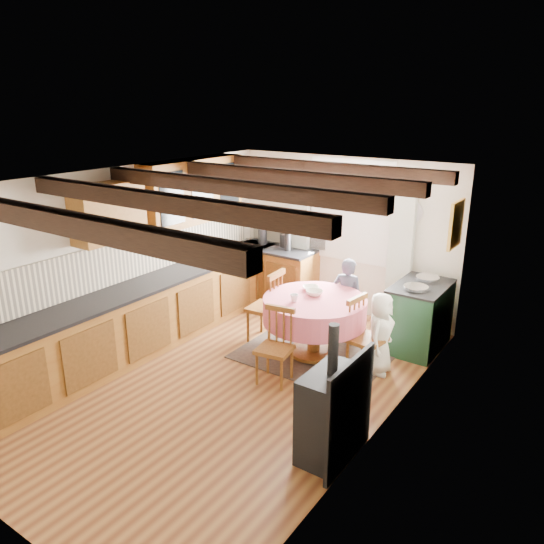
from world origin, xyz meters
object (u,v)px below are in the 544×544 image
Objects in this scene: chair_left at (265,305)px; cast_iron_stove at (331,392)px; aga_range at (419,316)px; dining_table at (314,327)px; cup at (294,298)px; child_right at (380,334)px; chair_right at (367,337)px; child_far at (347,299)px; chair_near at (274,347)px.

chair_left is 0.76× the size of cast_iron_stove.
dining_table is at bearing -135.78° from aga_range.
cup is at bearing 62.45° from chair_left.
child_right is at bearing 98.65° from cast_iron_stove.
aga_range is (1.03, 1.00, 0.06)m from dining_table.
chair_left reaches higher than chair_right.
cup is (-0.16, -0.24, 0.45)m from dining_table.
cast_iron_stove is (0.38, -1.63, 0.19)m from chair_right.
cast_iron_stove is 1.30× the size of child_right.
child_right is at bearing 132.69° from child_far.
cup is at bearing 100.49° from child_right.
cast_iron_stove reaches higher than chair_left.
cup is (-1.03, -0.31, 0.33)m from child_right.
dining_table is at bearing 83.28° from chair_left.
dining_table is at bearing 88.18° from child_right.
aga_range is 9.72× the size of cup.
chair_left is 10.03× the size of cup.
child_right is 10.08× the size of cup.
child_far is at bearing 44.20° from child_right.
child_far reaches higher than chair_near.
dining_table is 0.53m from cup.
chair_right reaches higher than cup.
child_right reaches higher than cup.
aga_range is at bearing -6.70° from chair_right.
chair_right is at bearing 123.49° from child_far.
chair_near is 1.16m from chair_left.
aga_range reaches higher than dining_table.
cast_iron_stove is at bearing -43.99° from chair_near.
chair_near is 0.89× the size of child_right.
cast_iron_stove reaches higher than chair_right.
chair_near is 2.13m from aga_range.
child_far is (0.11, 0.70, 0.19)m from dining_table.
chair_near is 8.93× the size of cup.
chair_left reaches higher than cup.
cast_iron_stove is 1.93m from cup.
child_far is (0.91, 0.67, 0.08)m from chair_left.
child_far is (0.15, 1.54, 0.13)m from chair_near.
cast_iron_stove is 13.12× the size of cup.
chair_near is (-0.04, -0.85, 0.06)m from dining_table.
chair_near reaches higher than cup.
cup is (-0.27, -0.94, 0.26)m from child_far.
aga_range is (1.07, 1.85, 0.00)m from chair_near.
cup is at bearing 110.79° from chair_right.
cup is at bearing 132.28° from cast_iron_stove.
chair_near is 0.89× the size of chair_left.
child_right is (-0.15, -0.93, 0.06)m from aga_range.
child_far is 0.99m from child_right.
child_right reaches higher than aga_range.
cast_iron_stove reaches higher than child_far.
chair_left is 1.67m from child_right.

